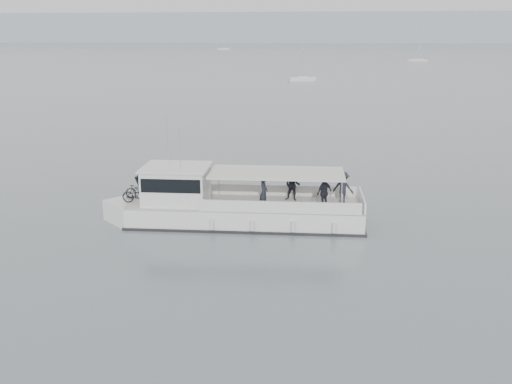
# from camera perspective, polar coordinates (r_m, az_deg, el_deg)

# --- Properties ---
(ground) EXTENTS (1400.00, 1400.00, 0.00)m
(ground) POSITION_cam_1_polar(r_m,az_deg,el_deg) (31.33, -9.19, -1.09)
(ground) COLOR #545F63
(ground) RESTS_ON ground
(headland) EXTENTS (1400.00, 90.00, 28.00)m
(headland) POSITION_cam_1_polar(r_m,az_deg,el_deg) (588.79, 7.04, 15.97)
(headland) COLOR #939EA8
(headland) RESTS_ON ground
(tour_boat) EXTENTS (12.78, 3.64, 5.33)m
(tour_boat) POSITION_cam_1_polar(r_m,az_deg,el_deg) (27.50, -3.34, -1.37)
(tour_boat) COLOR white
(tour_boat) RESTS_ON ground
(moored_fleet) EXTENTS (428.64, 266.40, 9.46)m
(moored_fleet) POSITION_cam_1_polar(r_m,az_deg,el_deg) (226.35, -3.80, 13.39)
(moored_fleet) COLOR white
(moored_fleet) RESTS_ON ground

